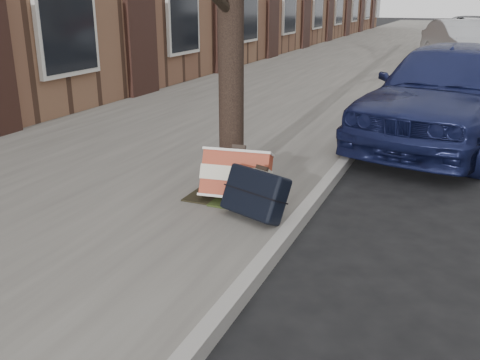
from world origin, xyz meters
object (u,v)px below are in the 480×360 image
at_px(suitcase_red, 236,175).
at_px(car_near_front, 451,92).
at_px(car_near_mid, 464,44).
at_px(suitcase_navy, 255,193).

xyz_separation_m(suitcase_red, car_near_front, (1.79, 3.64, 0.38)).
xyz_separation_m(suitcase_red, car_near_mid, (1.78, 13.39, 0.33)).
distance_m(suitcase_navy, car_near_mid, 13.81).
xyz_separation_m(car_near_front, car_near_mid, (-0.01, 9.75, -0.05)).
distance_m(suitcase_navy, car_near_front, 4.26).
xyz_separation_m(suitcase_red, suitcase_navy, (0.33, -0.34, -0.02)).
relative_size(suitcase_red, car_near_front, 0.15).
bearing_deg(suitcase_navy, suitcase_red, 155.64).
distance_m(suitcase_red, car_near_mid, 13.51).
height_order(suitcase_red, car_near_front, car_near_front).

